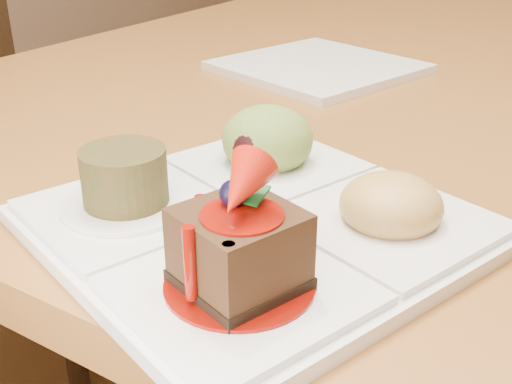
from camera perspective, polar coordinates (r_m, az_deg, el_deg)
The scene contains 4 objects.
ground at distance 1.54m, azimuth 11.23°, elevation -15.17°, with size 6.00×6.00×0.00m, color brown.
dining_table at distance 1.21m, azimuth 13.99°, elevation 10.13°, with size 1.00×1.80×0.75m.
sampler_plate at distance 0.49m, azimuth 0.32°, elevation -1.07°, with size 0.37×0.37×0.11m.
second_plate at distance 0.94m, azimuth 5.55°, elevation 11.00°, with size 0.24×0.24×0.01m, color white.
Camera 1 is at (0.37, -1.12, 0.99)m, focal length 45.00 mm.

